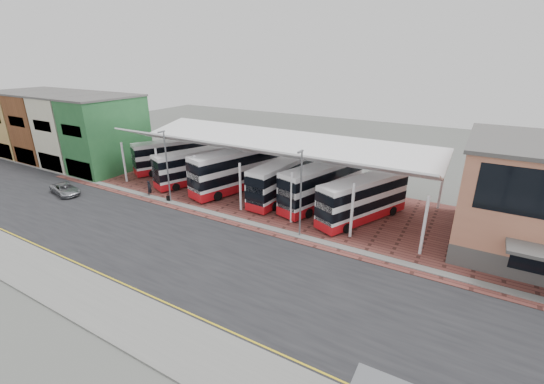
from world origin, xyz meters
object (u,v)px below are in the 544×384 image
(bus_1, at_px, (195,167))
(bus_2, at_px, (237,170))
(silver_car, at_px, (65,189))
(bus_0, at_px, (173,156))
(pedestrian, at_px, (150,188))
(bus_4, at_px, (322,185))
(bus_3, at_px, (282,180))
(bus_5, at_px, (363,199))

(bus_1, relative_size, bus_2, 0.86)
(bus_2, relative_size, silver_car, 2.66)
(bus_0, bearing_deg, pedestrian, -33.38)
(bus_4, bearing_deg, bus_3, -158.18)
(bus_3, relative_size, bus_5, 1.02)
(silver_car, bearing_deg, pedestrian, -51.47)
(bus_0, relative_size, bus_4, 0.91)
(bus_5, relative_size, silver_car, 2.30)
(bus_2, distance_m, bus_5, 15.65)
(bus_1, height_order, pedestrian, bus_1)
(bus_1, bearing_deg, bus_5, 21.43)
(bus_0, relative_size, bus_1, 0.99)
(bus_3, xyz_separation_m, bus_4, (4.62, 0.47, 0.11))
(bus_1, distance_m, bus_4, 16.77)
(bus_1, relative_size, bus_4, 0.91)
(bus_1, bearing_deg, pedestrian, -81.63)
(bus_0, distance_m, bus_3, 18.35)
(bus_4, bearing_deg, pedestrian, -141.56)
(bus_0, bearing_deg, bus_4, 25.34)
(bus_0, distance_m, silver_car, 13.98)
(bus_5, distance_m, silver_car, 34.01)
(bus_2, bearing_deg, bus_1, -157.05)
(bus_5, bearing_deg, bus_4, -172.00)
(bus_0, height_order, bus_5, same)
(bus_0, height_order, bus_1, bus_0)
(bus_2, height_order, pedestrian, bus_2)
(bus_4, relative_size, silver_car, 2.49)
(pedestrian, bearing_deg, bus_4, -76.48)
(bus_5, distance_m, pedestrian, 23.97)
(bus_4, distance_m, pedestrian, 19.76)
(bus_3, bearing_deg, bus_2, -174.66)
(bus_1, bearing_deg, silver_car, -112.55)
(bus_2, distance_m, pedestrian, 10.29)
(bus_4, xyz_separation_m, pedestrian, (-18.22, -7.53, -1.38))
(bus_1, height_order, silver_car, bus_1)
(bus_4, bearing_deg, bus_0, -166.67)
(silver_car, bearing_deg, bus_2, -43.65)
(bus_2, relative_size, pedestrian, 6.69)
(bus_3, distance_m, bus_4, 4.65)
(pedestrian, bearing_deg, bus_0, 19.70)
(bus_1, relative_size, pedestrian, 5.73)
(bus_5, xyz_separation_m, pedestrian, (-23.15, -6.10, -1.24))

